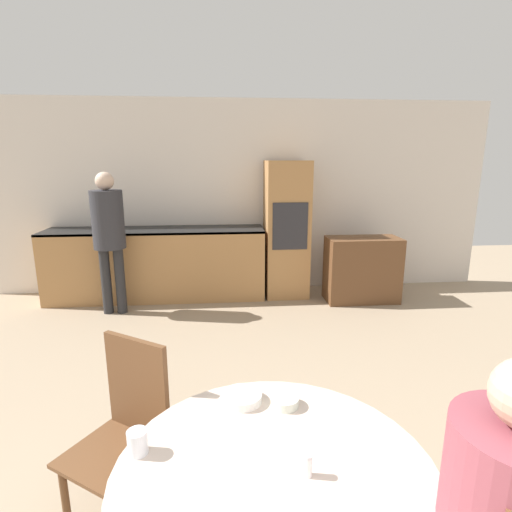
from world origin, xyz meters
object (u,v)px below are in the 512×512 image
object	(u,v)px
person_standing	(109,228)
cup	(138,442)
chair_far_left	(126,426)
oven_unit	(286,229)
bowl_centre	(285,402)
sideboard	(362,269)
bowl_near	(242,398)

from	to	relation	value
person_standing	cup	size ratio (longest dim) A/B	17.85
chair_far_left	oven_unit	bearing A→B (deg)	101.89
bowl_centre	sideboard	bearing A→B (deg)	64.87
chair_far_left	bowl_centre	distance (m)	0.80
cup	bowl_centre	xyz separation A→B (m)	(0.60, 0.25, -0.03)
sideboard	cup	distance (m)	4.15
bowl_near	oven_unit	bearing A→B (deg)	77.67
oven_unit	sideboard	world-z (taller)	oven_unit
chair_far_left	sideboard	bearing A→B (deg)	86.73
oven_unit	cup	xyz separation A→B (m)	(-1.20, -3.89, -0.13)
oven_unit	bowl_near	world-z (taller)	oven_unit
oven_unit	cup	size ratio (longest dim) A/B	19.15
chair_far_left	person_standing	size ratio (longest dim) A/B	0.57
oven_unit	person_standing	distance (m)	2.24
chair_far_left	bowl_near	xyz separation A→B (m)	(0.56, -0.12, 0.20)
chair_far_left	bowl_near	world-z (taller)	chair_far_left
oven_unit	person_standing	bearing A→B (deg)	-166.27
oven_unit	person_standing	world-z (taller)	oven_unit
cup	bowl_centre	world-z (taller)	cup
sideboard	cup	xyz separation A→B (m)	(-2.15, -3.53, 0.35)
sideboard	bowl_centre	distance (m)	3.64
cup	oven_unit	bearing A→B (deg)	72.89
sideboard	chair_far_left	bearing A→B (deg)	-126.37
person_standing	bowl_centre	xyz separation A→B (m)	(1.58, -3.11, -0.29)
oven_unit	bowl_centre	distance (m)	3.69
chair_far_left	bowl_centre	size ratio (longest dim) A/B	7.80
person_standing	bowl_centre	bearing A→B (deg)	-63.15
sideboard	person_standing	bearing A→B (deg)	-176.81
chair_far_left	person_standing	xyz separation A→B (m)	(-0.82, 2.94, 0.50)
bowl_centre	oven_unit	bearing A→B (deg)	80.75
oven_unit	bowl_centre	size ratio (longest dim) A/B	14.56
bowl_near	bowl_centre	distance (m)	0.20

